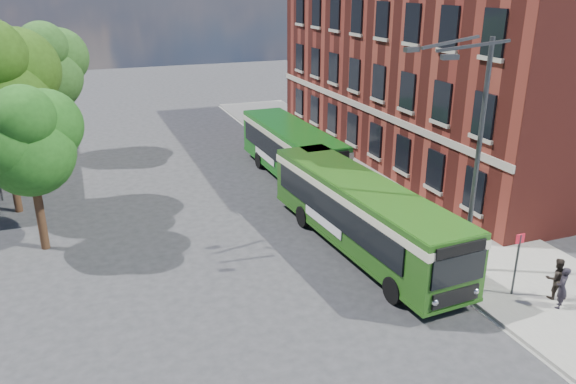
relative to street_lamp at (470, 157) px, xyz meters
name	(u,v)px	position (x,y,z in m)	size (l,w,h in m)	color
ground	(322,272)	(-4.84, 2.00, -4.79)	(120.00, 120.00, 0.00)	#2A2B2D
pavement	(378,184)	(2.16, 10.00, -4.72)	(6.00, 48.00, 0.15)	gray
kerb_line	(329,192)	(-0.89, 10.00, -4.79)	(0.12, 48.00, 0.01)	beige
brick_office	(451,46)	(9.16, 14.00, 2.18)	(12.10, 26.00, 14.20)	maroon
street_lamp	(470,157)	(0.00, 0.00, 0.00)	(2.96, 2.38, 9.00)	#383B3D
bus_stop_sign	(517,260)	(0.76, -2.20, -3.28)	(0.35, 0.08, 2.52)	#383B3D
bus_front	(362,210)	(-2.53, 3.25, -2.96)	(3.32, 12.22, 3.02)	#215114
bus_rear	(291,147)	(-1.84, 13.14, -2.96)	(2.77, 10.45, 3.02)	#156116
pedestrian_a	(562,288)	(1.68, -3.48, -3.88)	(0.56, 0.37, 1.53)	black
pedestrian_b	(556,278)	(1.96, -2.93, -3.86)	(0.76, 0.59, 1.55)	black
tree_left	(29,139)	(-15.04, 8.11, 0.04)	(4.22, 4.02, 7.13)	#382314
tree_right	(47,66)	(-14.52, 22.50, 1.03)	(5.08, 4.83, 8.58)	#382314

